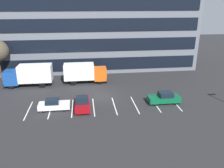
{
  "coord_description": "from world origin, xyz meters",
  "views": [
    {
      "loc": [
        -2.4,
        -31.1,
        13.31
      ],
      "look_at": [
        1.65,
        1.25,
        1.4
      ],
      "focal_mm": 36.75,
      "sensor_mm": 36.0,
      "label": 1
    }
  ],
  "objects_px": {
    "sedan_maroon": "(82,103)",
    "sedan_white": "(54,105)",
    "box_truck_orange": "(85,72)",
    "sedan_forest": "(164,98)",
    "box_truck_blue": "(29,74)"
  },
  "relations": [
    {
      "from": "box_truck_blue",
      "to": "sedan_maroon",
      "type": "height_order",
      "value": "box_truck_blue"
    },
    {
      "from": "box_truck_blue",
      "to": "sedan_forest",
      "type": "height_order",
      "value": "box_truck_blue"
    },
    {
      "from": "sedan_maroon",
      "to": "sedan_white",
      "type": "distance_m",
      "value": 3.66
    },
    {
      "from": "sedan_white",
      "to": "sedan_maroon",
      "type": "bearing_deg",
      "value": -1.91
    },
    {
      "from": "sedan_forest",
      "to": "sedan_maroon",
      "type": "bearing_deg",
      "value": -178.33
    },
    {
      "from": "sedan_white",
      "to": "box_truck_blue",
      "type": "bearing_deg",
      "value": 117.19
    },
    {
      "from": "sedan_maroon",
      "to": "box_truck_orange",
      "type": "bearing_deg",
      "value": 87.43
    },
    {
      "from": "box_truck_orange",
      "to": "sedan_forest",
      "type": "xyz_separation_m",
      "value": [
        10.73,
        -9.63,
        -1.15
      ]
    },
    {
      "from": "box_truck_orange",
      "to": "sedan_white",
      "type": "height_order",
      "value": "box_truck_orange"
    },
    {
      "from": "box_truck_blue",
      "to": "sedan_maroon",
      "type": "xyz_separation_m",
      "value": [
        8.47,
        -9.5,
        -1.23
      ]
    },
    {
      "from": "sedan_forest",
      "to": "box_truck_blue",
      "type": "bearing_deg",
      "value": 154.99
    },
    {
      "from": "sedan_maroon",
      "to": "sedan_white",
      "type": "relative_size",
      "value": 1.13
    },
    {
      "from": "sedan_white",
      "to": "sedan_forest",
      "type": "bearing_deg",
      "value": 0.79
    },
    {
      "from": "box_truck_orange",
      "to": "sedan_forest",
      "type": "height_order",
      "value": "box_truck_orange"
    },
    {
      "from": "box_truck_orange",
      "to": "sedan_maroon",
      "type": "distance_m",
      "value": 10.02
    }
  ]
}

